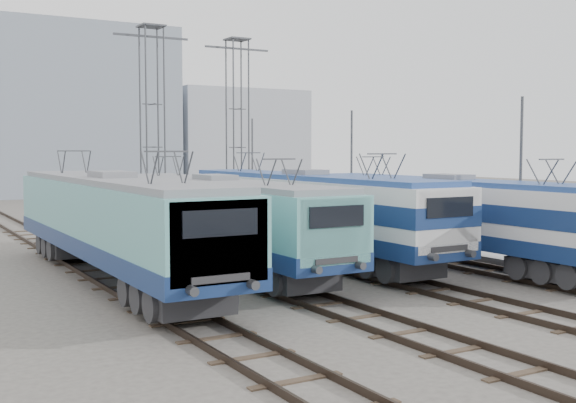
# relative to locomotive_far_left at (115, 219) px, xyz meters

# --- Properties ---
(ground) EXTENTS (160.00, 160.00, 0.00)m
(ground) POSITION_rel_locomotive_far_left_xyz_m (6.75, -6.95, -2.34)
(ground) COLOR #514C47
(platform) EXTENTS (4.00, 70.00, 0.30)m
(platform) POSITION_rel_locomotive_far_left_xyz_m (16.95, 1.05, -2.19)
(platform) COLOR #9E9E99
(platform) RESTS_ON ground
(locomotive_far_left) EXTENTS (2.99, 18.88, 3.55)m
(locomotive_far_left) POSITION_rel_locomotive_far_left_xyz_m (0.00, 0.00, 0.00)
(locomotive_far_left) COLOR navy
(locomotive_far_left) RESTS_ON ground
(locomotive_center_left) EXTENTS (2.82, 17.78, 3.35)m
(locomotive_center_left) POSITION_rel_locomotive_far_left_xyz_m (4.50, 0.95, -0.13)
(locomotive_center_left) COLOR navy
(locomotive_center_left) RESTS_ON ground
(locomotive_center_right) EXTENTS (2.92, 18.48, 3.47)m
(locomotive_center_right) POSITION_rel_locomotive_far_left_xyz_m (9.00, 1.32, 0.01)
(locomotive_center_right) COLOR navy
(locomotive_center_right) RESTS_ON ground
(locomotive_far_right) EXTENTS (2.80, 17.70, 3.33)m
(locomotive_far_right) POSITION_rel_locomotive_far_left_xyz_m (13.50, -2.91, -0.08)
(locomotive_far_right) COLOR navy
(locomotive_far_right) RESTS_ON ground
(catenary_tower_west) EXTENTS (4.50, 1.20, 12.00)m
(catenary_tower_west) POSITION_rel_locomotive_far_left_xyz_m (6.75, 15.05, 4.30)
(catenary_tower_west) COLOR #3F4247
(catenary_tower_west) RESTS_ON ground
(catenary_tower_east) EXTENTS (4.50, 1.20, 12.00)m
(catenary_tower_east) POSITION_rel_locomotive_far_left_xyz_m (13.25, 17.05, 4.30)
(catenary_tower_east) COLOR #3F4247
(catenary_tower_east) RESTS_ON ground
(mast_front) EXTENTS (0.12, 0.12, 7.00)m
(mast_front) POSITION_rel_locomotive_far_left_xyz_m (15.35, -4.95, 1.16)
(mast_front) COLOR #3F4247
(mast_front) RESTS_ON ground
(mast_mid) EXTENTS (0.12, 0.12, 7.00)m
(mast_mid) POSITION_rel_locomotive_far_left_xyz_m (15.35, 7.05, 1.16)
(mast_mid) COLOR #3F4247
(mast_mid) RESTS_ON ground
(mast_rear) EXTENTS (0.12, 0.12, 7.00)m
(mast_rear) POSITION_rel_locomotive_far_left_xyz_m (15.35, 19.05, 1.16)
(mast_rear) COLOR #3F4247
(mast_rear) RESTS_ON ground
(building_center) EXTENTS (22.00, 14.00, 18.00)m
(building_center) POSITION_rel_locomotive_far_left_xyz_m (10.75, 55.05, 6.66)
(building_center) COLOR gray
(building_center) RESTS_ON ground
(building_east) EXTENTS (16.00, 12.00, 12.00)m
(building_east) POSITION_rel_locomotive_far_left_xyz_m (30.75, 55.05, 3.66)
(building_east) COLOR #9BA1AC
(building_east) RESTS_ON ground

